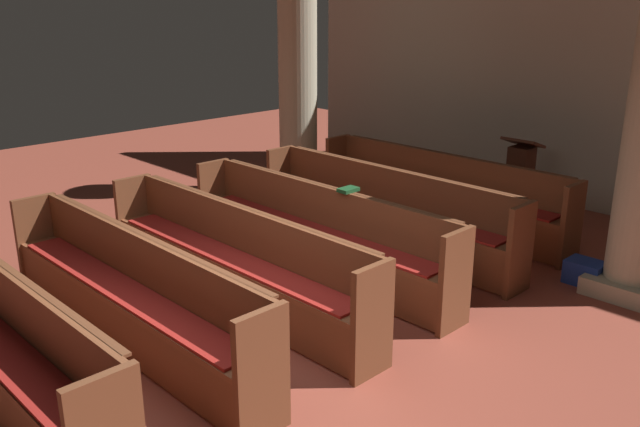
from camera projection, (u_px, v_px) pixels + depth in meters
name	position (u px, v px, depth m)	size (l,w,h in m)	color
ground_plane	(240.00, 363.00, 5.42)	(19.20, 19.20, 0.00)	brown
back_wall	(601.00, 44.00, 8.77)	(10.00, 0.16, 4.50)	beige
pew_row_0	(439.00, 189.00, 8.49)	(3.62, 0.47, 0.94)	brown
pew_row_1	(383.00, 207.00, 7.76)	(3.62, 0.46, 0.94)	brown
pew_row_2	(315.00, 229.00, 7.04)	(3.62, 0.47, 0.94)	brown
pew_row_3	(232.00, 255.00, 6.31)	(3.62, 0.46, 0.94)	brown
pew_row_4	(128.00, 289.00, 5.59)	(3.62, 0.46, 0.94)	brown
pillar_far_side	(298.00, 67.00, 9.73)	(0.82, 0.82, 3.58)	tan
lectern	(519.00, 183.00, 8.97)	(0.48, 0.45, 1.08)	#492215
hymn_book	(348.00, 190.00, 6.83)	(0.14, 0.21, 0.04)	#194723
kneeler_box_blue	(585.00, 272.00, 6.89)	(0.37, 0.28, 0.25)	navy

